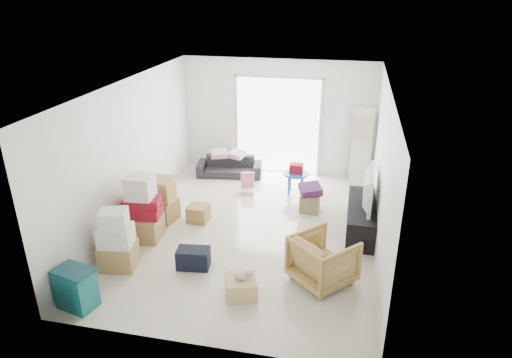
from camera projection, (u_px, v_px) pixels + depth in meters
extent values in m
cube|color=beige|center=(250.00, 236.00, 8.54)|extent=(4.50, 6.00, 0.24)
cube|color=white|center=(249.00, 78.00, 7.38)|extent=(4.50, 6.00, 0.24)
cube|color=white|center=(279.00, 116.00, 10.77)|extent=(4.50, 0.24, 2.70)
cube|color=white|center=(188.00, 260.00, 5.16)|extent=(4.50, 0.24, 2.70)
cube|color=white|center=(125.00, 153.00, 8.42)|extent=(0.24, 6.00, 2.70)
cube|color=white|center=(390.00, 174.00, 7.51)|extent=(0.24, 6.00, 2.70)
cube|color=white|center=(278.00, 126.00, 10.72)|extent=(2.00, 0.01, 2.30)
cube|color=silver|center=(236.00, 124.00, 10.90)|extent=(0.06, 0.04, 2.30)
cube|color=silver|center=(320.00, 129.00, 10.52)|extent=(0.06, 0.04, 2.30)
cube|color=silver|center=(279.00, 77.00, 10.26)|extent=(2.10, 0.04, 0.06)
cube|color=silver|center=(361.00, 147.00, 10.16)|extent=(0.45, 0.30, 1.75)
cube|color=black|center=(361.00, 218.00, 8.37)|extent=(0.49, 1.63, 0.54)
imported|color=black|center=(363.00, 201.00, 8.23)|extent=(0.69, 1.16, 0.15)
imported|color=#232428|center=(229.00, 163.00, 10.83)|extent=(1.57, 0.65, 0.59)
cube|color=#C690A0|center=(219.00, 149.00, 10.73)|extent=(0.46, 0.41, 0.12)
cube|color=#C690A0|center=(237.00, 149.00, 10.68)|extent=(0.45, 0.41, 0.13)
imported|color=tan|center=(323.00, 258.00, 6.88)|extent=(1.12, 1.12, 0.84)
cube|color=#126265|center=(78.00, 298.00, 6.44)|extent=(0.58, 0.47, 0.29)
cube|color=#126265|center=(75.00, 281.00, 6.33)|extent=(0.58, 0.47, 0.29)
cube|color=#0C333D|center=(73.00, 271.00, 6.27)|extent=(0.60, 0.49, 0.04)
cube|color=tan|center=(119.00, 256.00, 7.32)|extent=(0.61, 0.53, 0.42)
cube|color=white|center=(116.00, 236.00, 7.17)|extent=(0.57, 0.49, 0.32)
cube|color=white|center=(113.00, 219.00, 7.06)|extent=(0.50, 0.47, 0.28)
cube|color=tan|center=(144.00, 227.00, 8.18)|extent=(0.64, 0.64, 0.43)
cube|color=maroon|center=(142.00, 211.00, 8.05)|extent=(0.69, 0.50, 0.19)
cube|color=maroon|center=(141.00, 202.00, 7.98)|extent=(0.70, 0.54, 0.17)
cube|color=white|center=(140.00, 187.00, 7.87)|extent=(0.48, 0.46, 0.41)
cube|color=tan|center=(161.00, 210.00, 8.81)|extent=(0.66, 0.58, 0.41)
cube|color=tan|center=(160.00, 190.00, 8.64)|extent=(0.50, 0.50, 0.44)
cube|color=tan|center=(198.00, 213.00, 8.78)|extent=(0.40, 0.40, 0.32)
cube|color=black|center=(193.00, 258.00, 7.33)|extent=(0.55, 0.37, 0.33)
cube|color=#8F8753|center=(310.00, 203.00, 9.15)|extent=(0.39, 0.39, 0.37)
cube|color=#502152|center=(310.00, 191.00, 9.05)|extent=(0.52, 0.52, 0.14)
cylinder|color=blue|center=(296.00, 173.00, 9.85)|extent=(0.55, 0.55, 0.04)
cylinder|color=blue|center=(303.00, 182.00, 10.04)|extent=(0.04, 0.04, 0.44)
cylinder|color=blue|center=(290.00, 181.00, 10.09)|extent=(0.04, 0.04, 0.44)
cylinder|color=blue|center=(288.00, 186.00, 9.84)|extent=(0.04, 0.04, 0.44)
cylinder|color=blue|center=(301.00, 187.00, 9.79)|extent=(0.04, 0.04, 0.44)
cube|color=maroon|center=(296.00, 168.00, 9.80)|extent=(0.28, 0.22, 0.20)
cube|color=silver|center=(246.00, 191.00, 10.01)|extent=(0.38, 0.35, 0.08)
cube|color=pink|center=(248.00, 180.00, 10.03)|extent=(0.30, 0.11, 0.35)
cube|color=tan|center=(241.00, 287.00, 6.66)|extent=(0.56, 0.56, 0.29)
ellipsoid|color=#B2ADA8|center=(241.00, 276.00, 6.58)|extent=(0.20, 0.14, 0.11)
cube|color=red|center=(241.00, 276.00, 6.58)|extent=(0.15, 0.12, 0.03)
sphere|color=#B2ADA8|center=(249.00, 274.00, 6.58)|extent=(0.10, 0.10, 0.10)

